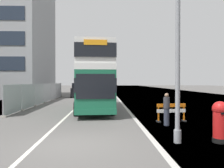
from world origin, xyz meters
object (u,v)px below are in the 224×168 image
double_decker_bus (93,78)px  car_oncoming_near (79,90)px  lamppost_foreground (178,27)px  roadworks_barrier (171,110)px  red_pillar_postbox (220,120)px  car_receding_mid (100,89)px  pedestrian_at_kerb (167,109)px

double_decker_bus → car_oncoming_near: 16.62m
lamppost_foreground → roadworks_barrier: size_ratio=5.28×
lamppost_foreground → car_oncoming_near: 27.78m
lamppost_foreground → roadworks_barrier: bearing=76.3°
red_pillar_postbox → car_oncoming_near: bearing=107.5°
double_decker_bus → roadworks_barrier: bearing=-50.3°
lamppost_foreground → red_pillar_postbox: size_ratio=5.86×
double_decker_bus → car_oncoming_near: double_decker_bus is taller
double_decker_bus → roadworks_barrier: (4.85, -5.85, -2.04)m
double_decker_bus → lamppost_foreground: size_ratio=1.17×
car_receding_mid → red_pillar_postbox: bearing=-81.0°
car_receding_mid → pedestrian_at_kerb: car_receding_mid is taller
double_decker_bus → car_receding_mid: size_ratio=2.63×
red_pillar_postbox → pedestrian_at_kerb: 3.66m
double_decker_bus → car_receding_mid: bearing=89.7°
car_oncoming_near → pedestrian_at_kerb: car_oncoming_near is taller
car_oncoming_near → red_pillar_postbox: bearing=-72.5°
double_decker_bus → pedestrian_at_kerb: (4.25, -6.99, -1.83)m
double_decker_bus → red_pillar_postbox: size_ratio=6.87×
pedestrian_at_kerb → roadworks_barrier: bearing=62.5°
lamppost_foreground → pedestrian_at_kerb: lamppost_foreground is taller
car_oncoming_near → car_receding_mid: (3.17, 6.57, 0.04)m
car_receding_mid → pedestrian_at_kerb: bearing=-82.1°
car_oncoming_near → pedestrian_at_kerb: (7.29, -23.24, -0.13)m
double_decker_bus → car_receding_mid: (0.13, 22.83, -1.65)m
double_decker_bus → car_oncoming_near: size_ratio=2.65×
lamppost_foreground → roadworks_barrier: (1.13, 4.62, -3.77)m
roadworks_barrier → car_oncoming_near: 23.47m
car_receding_mid → car_oncoming_near: bearing=-115.8°
pedestrian_at_kerb → red_pillar_postbox: bearing=-72.0°
double_decker_bus → lamppost_foreground: 11.24m
red_pillar_postbox → roadworks_barrier: 4.66m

